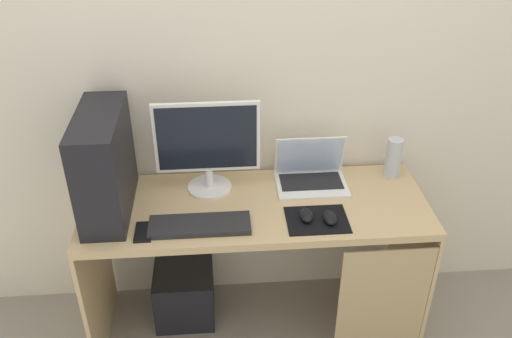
# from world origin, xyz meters

# --- Properties ---
(ground_plane) EXTENTS (8.00, 8.00, 0.00)m
(ground_plane) POSITION_xyz_m (0.00, 0.00, 0.00)
(ground_plane) COLOR gray
(wall_back) EXTENTS (4.00, 0.05, 2.60)m
(wall_back) POSITION_xyz_m (0.00, 0.32, 1.30)
(wall_back) COLOR beige
(wall_back) RESTS_ON ground_plane
(desk) EXTENTS (1.52, 0.56, 0.76)m
(desk) POSITION_xyz_m (0.02, -0.01, 0.61)
(desk) COLOR tan
(desk) RESTS_ON ground_plane
(pc_tower) EXTENTS (0.18, 0.47, 0.45)m
(pc_tower) POSITION_xyz_m (-0.63, 0.02, 0.98)
(pc_tower) COLOR black
(pc_tower) RESTS_ON desk
(monitor) EXTENTS (0.46, 0.20, 0.43)m
(monitor) POSITION_xyz_m (-0.20, 0.13, 0.99)
(monitor) COLOR white
(monitor) RESTS_ON desk
(laptop) EXTENTS (0.32, 0.23, 0.22)m
(laptop) POSITION_xyz_m (0.27, 0.15, 0.80)
(laptop) COLOR white
(laptop) RESTS_ON desk
(speaker) EXTENTS (0.07, 0.07, 0.20)m
(speaker) POSITION_xyz_m (0.66, 0.18, 0.86)
(speaker) COLOR #B7BCC6
(speaker) RESTS_ON desk
(keyboard) EXTENTS (0.42, 0.14, 0.02)m
(keyboard) POSITION_xyz_m (-0.25, -0.15, 0.77)
(keyboard) COLOR #232326
(keyboard) RESTS_ON desk
(mousepad) EXTENTS (0.26, 0.20, 0.00)m
(mousepad) POSITION_xyz_m (0.25, -0.14, 0.76)
(mousepad) COLOR black
(mousepad) RESTS_ON desk
(mouse_left) EXTENTS (0.06, 0.10, 0.03)m
(mouse_left) POSITION_xyz_m (0.20, -0.13, 0.78)
(mouse_left) COLOR black
(mouse_left) RESTS_ON mousepad
(mouse_right) EXTENTS (0.06, 0.10, 0.03)m
(mouse_right) POSITION_xyz_m (0.30, -0.16, 0.78)
(mouse_right) COLOR black
(mouse_right) RESTS_ON mousepad
(cell_phone) EXTENTS (0.07, 0.13, 0.01)m
(cell_phone) POSITION_xyz_m (-0.47, -0.17, 0.76)
(cell_phone) COLOR black
(cell_phone) RESTS_ON desk
(subwoofer) EXTENTS (0.29, 0.29, 0.29)m
(subwoofer) POSITION_xyz_m (-0.36, 0.11, 0.15)
(subwoofer) COLOR black
(subwoofer) RESTS_ON ground_plane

